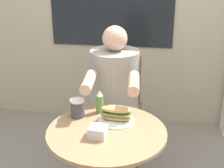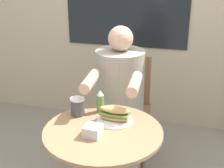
% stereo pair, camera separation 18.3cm
% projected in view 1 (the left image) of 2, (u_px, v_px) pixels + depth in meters
% --- Properties ---
extents(cafe_table, '(0.67, 0.67, 0.72)m').
position_uv_depth(cafe_table, '(107.00, 160.00, 1.80)').
color(cafe_table, '#997551').
rests_on(cafe_table, ground_plane).
extents(diner_chair, '(0.41, 0.41, 0.87)m').
position_uv_depth(diner_chair, '(119.00, 99.00, 2.60)').
color(diner_chair, brown).
rests_on(diner_chair, ground_plane).
extents(seated_diner, '(0.38, 0.63, 1.19)m').
position_uv_depth(seated_diner, '(114.00, 118.00, 2.28)').
color(seated_diner, gray).
rests_on(seated_diner, ground_plane).
extents(sandwich_on_plate, '(0.21, 0.21, 0.09)m').
position_uv_depth(sandwich_on_plate, '(116.00, 115.00, 1.81)').
color(sandwich_on_plate, white).
rests_on(sandwich_on_plate, cafe_table).
extents(drink_cup, '(0.09, 0.09, 0.11)m').
position_uv_depth(drink_cup, '(78.00, 108.00, 1.86)').
color(drink_cup, '#424247').
rests_on(drink_cup, cafe_table).
extents(napkin_box, '(0.10, 0.10, 0.06)m').
position_uv_depth(napkin_box, '(98.00, 132.00, 1.65)').
color(napkin_box, silver).
rests_on(napkin_box, cafe_table).
extents(condiment_bottle, '(0.05, 0.05, 0.14)m').
position_uv_depth(condiment_bottle, '(100.00, 102.00, 1.91)').
color(condiment_bottle, '#66934C').
rests_on(condiment_bottle, cafe_table).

